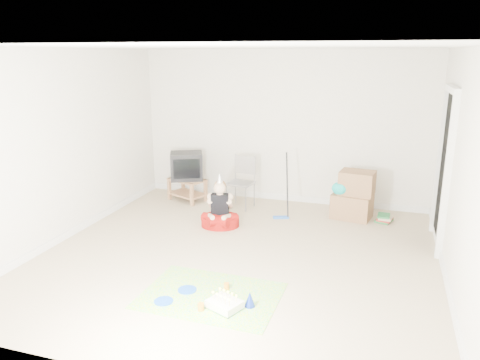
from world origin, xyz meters
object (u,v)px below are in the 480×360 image
(birthday_cake, at_px, (225,305))
(tv_stand, at_px, (187,187))
(cardboard_boxes, at_px, (353,196))
(seated_woman, at_px, (220,215))
(folding_chair, at_px, (240,183))
(crt_tv, at_px, (187,166))

(birthday_cake, bearing_deg, tv_stand, 119.58)
(cardboard_boxes, bearing_deg, seated_woman, -152.26)
(folding_chair, bearing_deg, birthday_cake, -75.33)
(folding_chair, xyz_separation_m, birthday_cake, (0.82, -3.15, -0.38))
(cardboard_boxes, distance_m, seated_woman, 2.13)
(cardboard_boxes, height_order, birthday_cake, cardboard_boxes)
(tv_stand, height_order, crt_tv, crt_tv)
(tv_stand, relative_size, birthday_cake, 1.84)
(crt_tv, bearing_deg, seated_woman, -69.96)
(seated_woman, bearing_deg, birthday_cake, -68.98)
(crt_tv, height_order, cardboard_boxes, crt_tv)
(seated_woman, distance_m, birthday_cake, 2.38)
(crt_tv, distance_m, folding_chair, 1.04)
(folding_chair, bearing_deg, tv_stand, 174.73)
(cardboard_boxes, xyz_separation_m, birthday_cake, (-1.02, -3.21, -0.32))
(folding_chair, xyz_separation_m, seated_woman, (-0.03, -0.92, -0.25))
(tv_stand, xyz_separation_m, cardboard_boxes, (2.86, -0.03, 0.12))
(crt_tv, xyz_separation_m, cardboard_boxes, (2.86, -0.03, -0.27))
(tv_stand, height_order, cardboard_boxes, cardboard_boxes)
(crt_tv, height_order, folding_chair, folding_chair)
(seated_woman, relative_size, birthday_cake, 2.07)
(folding_chair, relative_size, seated_woman, 1.07)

